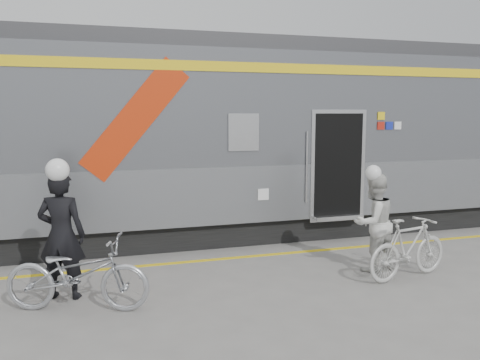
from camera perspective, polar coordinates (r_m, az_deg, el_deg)
name	(u,v)px	position (r m, az deg, el deg)	size (l,w,h in m)	color
ground	(310,296)	(7.56, 7.82, -12.73)	(90.00, 90.00, 0.00)	slate
train	(214,139)	(10.96, -2.97, 4.63)	(24.00, 3.17, 4.10)	black
safety_strip	(260,256)	(9.45, 2.22, -8.47)	(24.00, 0.12, 0.01)	yellow
man	(61,235)	(7.58, -19.41, -5.85)	(0.66, 0.44, 1.82)	black
bicycle_left	(77,274)	(7.15, -17.78, -9.99)	(0.67, 1.91, 1.00)	#AAADB2
woman	(374,222)	(8.72, 14.76, -4.62)	(0.79, 0.61, 1.62)	silver
bicycle_right	(408,248)	(8.52, 18.39, -7.26)	(0.46, 1.63, 0.98)	#B8B7B3
helmet_man	(58,159)	(7.41, -19.77, 2.22)	(0.32, 0.32, 0.32)	white
helmet_woman	(376,166)	(8.58, 14.97, 1.52)	(0.26, 0.26, 0.26)	white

